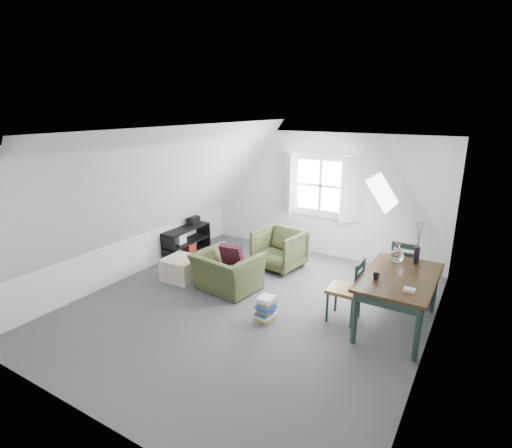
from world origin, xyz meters
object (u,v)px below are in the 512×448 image
Objects in this scene: magazine_stack at (266,309)px; media_shelf at (185,243)px; armchair_near at (227,289)px; dining_table at (399,282)px; ottoman at (182,268)px; dining_chair_far at (404,267)px; armchair_far at (279,268)px; dining_chair_near at (347,289)px.

media_shelf is at bearing 152.37° from magazine_stack.
armchair_near is 1.20m from magazine_stack.
dining_table is 4.36× the size of magazine_stack.
ottoman is 3.78m from dining_chair_far.
armchair_near is 1.70× the size of ottoman.
dining_chair_far reaches higher than armchair_far.
armchair_far is at bearing 6.49° from media_shelf.
dining_table reaches higher than armchair_far.
ottoman is 2.06m from magazine_stack.
ottoman is 0.38× the size of dining_table.
armchair_far is 0.54× the size of dining_table.
dining_chair_near reaches higher than magazine_stack.
magazine_stack is at bearing -51.20° from dining_chair_near.
dining_table reaches higher than ottoman.
dining_table is 1.65× the size of dining_chair_near.
ottoman reaches higher than magazine_stack.
dining_chair_far is 0.83× the size of media_shelf.
armchair_near is at bearing -32.97° from media_shelf.
dining_table is (2.39, -1.05, 0.67)m from armchair_far.
armchair_far is 2.33× the size of magazine_stack.
dining_table is 1.89m from magazine_stack.
media_shelf reaches higher than magazine_stack.
dining_table is 1.36× the size of media_shelf.
media_shelf is at bearing -160.77° from armchair_far.
magazine_stack is (2.00, -0.49, -0.02)m from ottoman.
magazine_stack is (2.73, -1.43, -0.08)m from media_shelf.
dining_chair_far is (-0.13, 1.06, -0.18)m from dining_table.
dining_chair_near reaches higher than dining_table.
dining_chair_near is at bearing -27.59° from armchair_far.
dining_chair_far is (2.57, 1.31, 0.49)m from armchair_near.
armchair_far is (0.31, 1.29, 0.00)m from armchair_near.
media_shelf is at bearing -94.95° from dining_chair_near.
ottoman is at bearing -176.80° from dining_table.
armchair_near is 1.20× the size of armchair_far.
dining_chair_far is (3.52, 1.36, 0.30)m from ottoman.
dining_table reaches higher than magazine_stack.
armchair_far is 2.05m from media_shelf.
ottoman is 3.01m from dining_chair_near.
dining_table is 4.44m from media_shelf.
dining_chair_far is at bearing 164.80° from dining_chair_near.
dining_chair_near reaches higher than armchair_near.
media_shelf is (-1.68, 0.90, 0.26)m from armchair_near.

